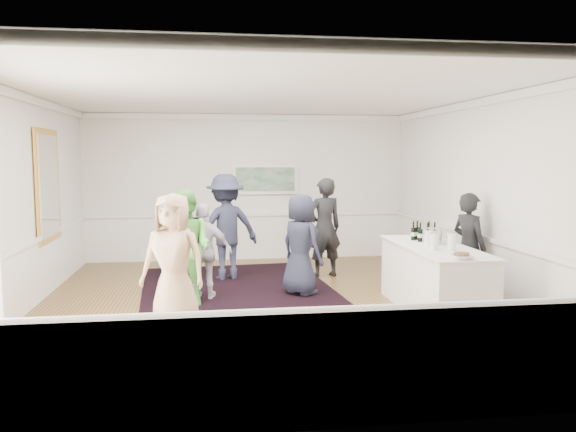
{
  "coord_description": "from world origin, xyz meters",
  "views": [
    {
      "loc": [
        -0.8,
        -8.39,
        2.26
      ],
      "look_at": [
        0.39,
        0.2,
        1.35
      ],
      "focal_mm": 35.0,
      "sensor_mm": 36.0,
      "label": 1
    }
  ],
  "objects": [
    {
      "name": "floor",
      "position": [
        0.0,
        0.0,
        0.0
      ],
      "size": [
        8.0,
        8.0,
        0.0
      ],
      "primitive_type": "plane",
      "color": "brown",
      "rests_on": "ground"
    },
    {
      "name": "ceiling",
      "position": [
        0.0,
        0.0,
        3.2
      ],
      "size": [
        7.0,
        8.0,
        0.02
      ],
      "primitive_type": "cube",
      "color": "white",
      "rests_on": "wall_back"
    },
    {
      "name": "wall_left",
      "position": [
        -3.5,
        0.0,
        1.6
      ],
      "size": [
        0.02,
        8.0,
        3.2
      ],
      "primitive_type": "cube",
      "color": "white",
      "rests_on": "floor"
    },
    {
      "name": "wall_right",
      "position": [
        3.5,
        0.0,
        1.6
      ],
      "size": [
        0.02,
        8.0,
        3.2
      ],
      "primitive_type": "cube",
      "color": "white",
      "rests_on": "floor"
    },
    {
      "name": "wall_back",
      "position": [
        0.0,
        4.0,
        1.6
      ],
      "size": [
        7.0,
        0.02,
        3.2
      ],
      "primitive_type": "cube",
      "color": "white",
      "rests_on": "floor"
    },
    {
      "name": "wall_front",
      "position": [
        0.0,
        -4.0,
        1.6
      ],
      "size": [
        7.0,
        0.02,
        3.2
      ],
      "primitive_type": "cube",
      "color": "white",
      "rests_on": "floor"
    },
    {
      "name": "wainscoting",
      "position": [
        0.0,
        0.0,
        0.5
      ],
      "size": [
        7.0,
        8.0,
        1.0
      ],
      "primitive_type": null,
      "color": "white",
      "rests_on": "floor"
    },
    {
      "name": "mirror",
      "position": [
        -3.45,
        1.3,
        1.8
      ],
      "size": [
        0.05,
        1.25,
        1.85
      ],
      "color": "#F0B046",
      "rests_on": "wall_left"
    },
    {
      "name": "landscape_painting",
      "position": [
        0.4,
        3.95,
        1.78
      ],
      "size": [
        1.44,
        0.06,
        0.66
      ],
      "color": "white",
      "rests_on": "wall_back"
    },
    {
      "name": "area_rug",
      "position": [
        -0.37,
        1.1,
        0.01
      ],
      "size": [
        3.52,
        4.44,
        0.02
      ],
      "primitive_type": "cube",
      "rotation": [
        0.0,
        0.0,
        0.08
      ],
      "color": "black",
      "rests_on": "floor"
    },
    {
      "name": "serving_table",
      "position": [
        2.42,
        -0.71,
        0.49
      ],
      "size": [
        0.92,
        2.41,
        0.98
      ],
      "color": "white",
      "rests_on": "floor"
    },
    {
      "name": "bartender",
      "position": [
        3.2,
        -0.18,
        0.86
      ],
      "size": [
        0.61,
        0.73,
        1.72
      ],
      "primitive_type": "imported",
      "rotation": [
        0.0,
        0.0,
        1.95
      ],
      "color": "black",
      "rests_on": "floor"
    },
    {
      "name": "guest_tan",
      "position": [
        -1.3,
        -0.92,
        0.9
      ],
      "size": [
        1.01,
        0.82,
        1.8
      ],
      "primitive_type": "imported",
      "rotation": [
        0.0,
        0.0,
        -0.32
      ],
      "color": "tan",
      "rests_on": "floor"
    },
    {
      "name": "guest_green",
      "position": [
        -1.18,
        0.18,
        0.89
      ],
      "size": [
        1.1,
        1.05,
        1.78
      ],
      "primitive_type": "imported",
      "rotation": [
        0.0,
        0.0,
        -0.63
      ],
      "color": "#5EBD4B",
      "rests_on": "floor"
    },
    {
      "name": "guest_lilac",
      "position": [
        -0.92,
        0.53,
        0.77
      ],
      "size": [
        0.95,
        0.53,
        1.54
      ],
      "primitive_type": "imported",
      "rotation": [
        0.0,
        0.0,
        2.96
      ],
      "color": "silver",
      "rests_on": "floor"
    },
    {
      "name": "guest_dark_a",
      "position": [
        -0.53,
        1.95,
        0.98
      ],
      "size": [
        1.43,
        1.1,
        1.96
      ],
      "primitive_type": "imported",
      "rotation": [
        0.0,
        0.0,
        3.47
      ],
      "color": "#212437",
      "rests_on": "floor"
    },
    {
      "name": "guest_dark_b",
      "position": [
        1.32,
        1.96,
        0.94
      ],
      "size": [
        0.76,
        0.59,
        1.88
      ],
      "primitive_type": "imported",
      "rotation": [
        0.0,
        0.0,
        3.36
      ],
      "color": "black",
      "rests_on": "floor"
    },
    {
      "name": "guest_navy",
      "position": [
        0.66,
        0.62,
        0.83
      ],
      "size": [
        0.91,
        0.97,
        1.67
      ],
      "primitive_type": "imported",
      "rotation": [
        0.0,
        0.0,
        2.2
      ],
      "color": "#212437",
      "rests_on": "floor"
    },
    {
      "name": "wine_bottles",
      "position": [
        2.45,
        -0.17,
        1.13
      ],
      "size": [
        0.37,
        0.28,
        0.31
      ],
      "color": "black",
      "rests_on": "serving_table"
    },
    {
      "name": "juice_pitchers",
      "position": [
        2.36,
        -0.94,
        1.1
      ],
      "size": [
        0.35,
        0.46,
        0.24
      ],
      "color": "#70A139",
      "rests_on": "serving_table"
    },
    {
      "name": "ice_bucket",
      "position": [
        2.48,
        -0.49,
        1.09
      ],
      "size": [
        0.26,
        0.26,
        0.25
      ],
      "primitive_type": "cylinder",
      "color": "silver",
      "rests_on": "serving_table"
    },
    {
      "name": "nut_bowl",
      "position": [
        2.35,
        -1.74,
        1.02
      ],
      "size": [
        0.29,
        0.29,
        0.08
      ],
      "color": "white",
      "rests_on": "serving_table"
    }
  ]
}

